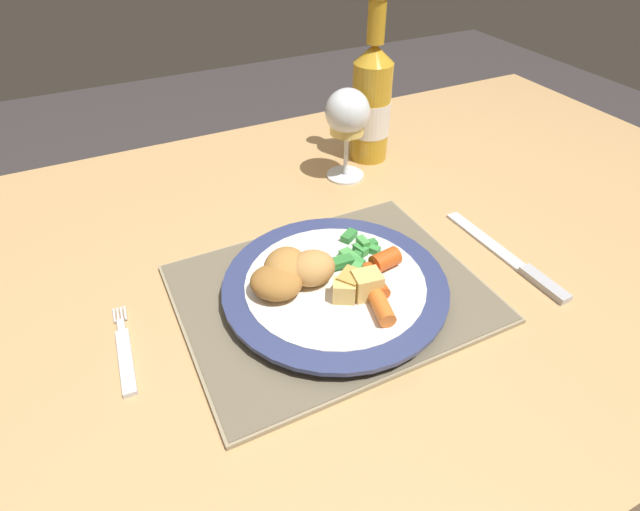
{
  "coord_description": "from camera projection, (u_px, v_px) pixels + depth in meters",
  "views": [
    {
      "loc": [
        -0.18,
        -0.47,
        1.16
      ],
      "look_at": [
        0.03,
        -0.05,
        0.78
      ],
      "focal_mm": 28.0,
      "sensor_mm": 36.0,
      "label": 1
    }
  ],
  "objects": [
    {
      "name": "dining_table",
      "position": [
        286.0,
        307.0,
        0.71
      ],
      "size": [
        1.59,
        0.84,
        0.74
      ],
      "color": "tan",
      "rests_on": "ground"
    },
    {
      "name": "placemat",
      "position": [
        331.0,
        293.0,
        0.61
      ],
      "size": [
        0.36,
        0.28,
        0.01
      ],
      "color": "gray",
      "rests_on": "dining_table"
    },
    {
      "name": "dinner_plate",
      "position": [
        335.0,
        287.0,
        0.59
      ],
      "size": [
        0.27,
        0.27,
        0.02
      ],
      "color": "white",
      "rests_on": "placemat"
    },
    {
      "name": "breaded_croquettes",
      "position": [
        291.0,
        271.0,
        0.57
      ],
      "size": [
        0.12,
        0.1,
        0.04
      ],
      "color": "#A87033",
      "rests_on": "dinner_plate"
    },
    {
      "name": "green_beans_pile",
      "position": [
        356.0,
        257.0,
        0.61
      ],
      "size": [
        0.07,
        0.1,
        0.02
      ],
      "color": "#338438",
      "rests_on": "dinner_plate"
    },
    {
      "name": "glazed_carrots",
      "position": [
        380.0,
        281.0,
        0.57
      ],
      "size": [
        0.08,
        0.1,
        0.02
      ],
      "color": "orange",
      "rests_on": "dinner_plate"
    },
    {
      "name": "fork",
      "position": [
        125.0,
        354.0,
        0.53
      ],
      "size": [
        0.02,
        0.13,
        0.01
      ],
      "color": "silver",
      "rests_on": "dining_table"
    },
    {
      "name": "table_knife",
      "position": [
        513.0,
        261.0,
        0.65
      ],
      "size": [
        0.02,
        0.21,
        0.01
      ],
      "color": "silver",
      "rests_on": "dining_table"
    },
    {
      "name": "wine_glass",
      "position": [
        347.0,
        117.0,
        0.77
      ],
      "size": [
        0.07,
        0.07,
        0.15
      ],
      "color": "silver",
      "rests_on": "dining_table"
    },
    {
      "name": "bottle",
      "position": [
        371.0,
        103.0,
        0.82
      ],
      "size": [
        0.07,
        0.07,
        0.27
      ],
      "color": "gold",
      "rests_on": "dining_table"
    },
    {
      "name": "roast_potatoes",
      "position": [
        356.0,
        286.0,
        0.56
      ],
      "size": [
        0.06,
        0.04,
        0.03
      ],
      "color": "gold",
      "rests_on": "dinner_plate"
    }
  ]
}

